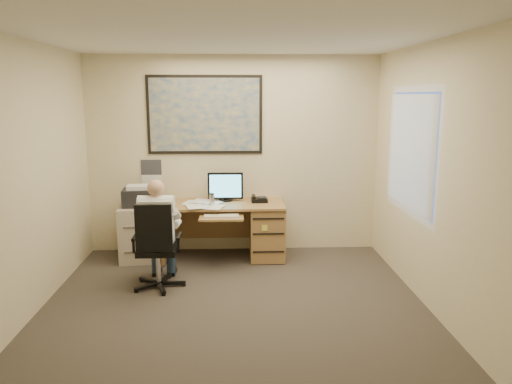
{
  "coord_description": "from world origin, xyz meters",
  "views": [
    {
      "loc": [
        0.01,
        -4.62,
        2.17
      ],
      "look_at": [
        0.27,
        1.3,
        1.01
      ],
      "focal_mm": 35.0,
      "sensor_mm": 36.0,
      "label": 1
    }
  ],
  "objects_px": {
    "desk": "(249,225)",
    "filing_cabinet": "(140,227)",
    "office_chair": "(158,263)",
    "person": "(158,234)"
  },
  "relations": [
    {
      "from": "filing_cabinet",
      "to": "office_chair",
      "type": "xyz_separation_m",
      "value": [
        0.38,
        -1.08,
        -0.13
      ]
    },
    {
      "from": "office_chair",
      "to": "person",
      "type": "distance_m",
      "value": 0.33
    },
    {
      "from": "filing_cabinet",
      "to": "person",
      "type": "height_order",
      "value": "person"
    },
    {
      "from": "filing_cabinet",
      "to": "office_chair",
      "type": "relative_size",
      "value": 0.99
    },
    {
      "from": "desk",
      "to": "filing_cabinet",
      "type": "height_order",
      "value": "desk"
    },
    {
      "from": "filing_cabinet",
      "to": "desk",
      "type": "bearing_deg",
      "value": -3.93
    },
    {
      "from": "desk",
      "to": "filing_cabinet",
      "type": "xyz_separation_m",
      "value": [
        -1.45,
        -0.02,
        -0.01
      ]
    },
    {
      "from": "desk",
      "to": "office_chair",
      "type": "bearing_deg",
      "value": -134.14
    },
    {
      "from": "office_chair",
      "to": "filing_cabinet",
      "type": "bearing_deg",
      "value": 109.2
    },
    {
      "from": "filing_cabinet",
      "to": "office_chair",
      "type": "distance_m",
      "value": 1.16
    }
  ]
}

